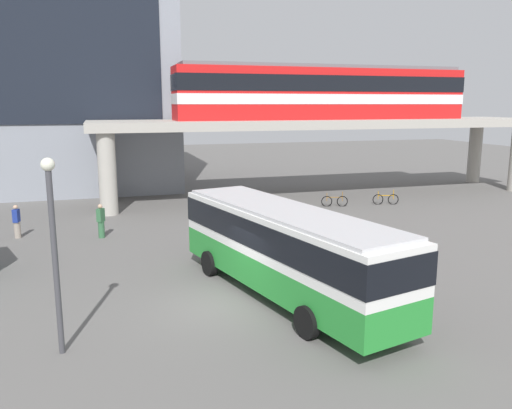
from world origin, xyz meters
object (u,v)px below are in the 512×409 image
Objects in this scene: bicycle_green at (228,216)px; pedestrian_near_building at (101,222)px; bus_main at (284,243)px; bicycle_black at (283,214)px; pedestrian_at_kerb at (17,222)px; pedestrian_waiting_near_stop at (274,226)px; train at (324,92)px; bicycle_brown at (335,201)px; bicycle_orange at (386,199)px.

bicycle_green is 7.24m from pedestrian_near_building.
bus_main reaches higher than bicycle_black.
bicycle_green is 3.25m from bicycle_black.
pedestrian_at_kerb is (-10.31, 11.74, -1.18)m from bus_main.
bus_main reaches higher than pedestrian_near_building.
pedestrian_waiting_near_stop is at bearing -19.37° from pedestrian_near_building.
pedestrian_near_building is at bearing -152.83° from train.
bicycle_black is 10.34m from pedestrian_near_building.
pedestrian_near_building reaches higher than bicycle_brown.
bicycle_brown is (-3.65, 0.38, 0.00)m from bicycle_orange.
pedestrian_near_building reaches higher than pedestrian_at_kerb.
bicycle_green is 11.84m from bicycle_orange.
bicycle_green is at bearing 106.60° from pedestrian_waiting_near_stop.
pedestrian_at_kerb is at bearing 163.67° from pedestrian_near_building.
pedestrian_at_kerb is at bearing -178.53° from bicycle_green.
bus_main reaches higher than bicycle_brown.
pedestrian_at_kerb is at bearing -173.83° from bicycle_orange.
bus_main is 12.26m from pedestrian_near_building.
bus_main is (-9.72, -18.68, -5.64)m from train.
pedestrian_at_kerb is 0.98× the size of pedestrian_near_building.
pedestrian_waiting_near_stop is (1.33, -4.45, 0.38)m from bicycle_green.
pedestrian_near_building is (-8.39, 2.95, 0.10)m from pedestrian_waiting_near_stop.
bicycle_black is at bearing -162.69° from bicycle_orange.
bicycle_brown is (-0.84, -4.10, -7.27)m from train.
bicycle_orange is (12.52, 14.20, -1.63)m from bus_main.
pedestrian_at_kerb is (-19.18, -2.85, 0.45)m from bicycle_brown.
bicycle_green is 1.01× the size of pedestrian_near_building.
train is 21.80m from bus_main.
bicycle_green is at bearing -169.39° from bicycle_orange.
pedestrian_waiting_near_stop is 8.89m from pedestrian_near_building.
pedestrian_near_building is (-6.17, 10.52, -1.16)m from bus_main.
pedestrian_waiting_near_stop is at bearing -147.25° from bicycle_orange.
bicycle_green is at bearing 1.47° from pedestrian_at_kerb.
pedestrian_waiting_near_stop is (12.52, -4.16, -0.08)m from pedestrian_at_kerb.
bus_main is 15.66m from pedestrian_at_kerb.
pedestrian_near_building is at bearing -164.90° from bicycle_brown.
pedestrian_near_building is (-10.28, -1.06, 0.47)m from bicycle_black.
pedestrian_at_kerb is at bearing 179.38° from bicycle_black.
pedestrian_near_building is at bearing 120.39° from bus_main.
bicycle_orange is at bearing 6.17° from pedestrian_at_kerb.
train is at bearing 27.17° from pedestrian_near_building.
pedestrian_waiting_near_stop reaches higher than bicycle_black.
bicycle_black is at bearing 70.47° from bus_main.
bicycle_green and bicycle_black have the same top height.
pedestrian_at_kerb is (-14.41, 0.16, 0.45)m from bicycle_black.
bus_main is at bearing -117.48° from train.
bicycle_black is (-4.77, -3.00, 0.00)m from bicycle_brown.
bicycle_black is (3.22, -0.44, 0.00)m from bicycle_green.
train reaches higher than pedestrian_near_building.
bicycle_brown is at bearing 8.44° from pedestrian_at_kerb.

